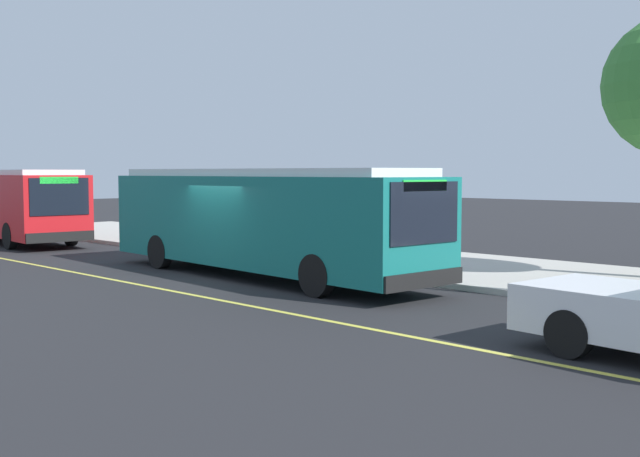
% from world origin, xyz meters
% --- Properties ---
extents(ground_plane, '(120.00, 120.00, 0.00)m').
position_xyz_m(ground_plane, '(0.00, 0.00, 0.00)').
color(ground_plane, '#232326').
extents(sidewalk_curb, '(44.00, 6.40, 0.15)m').
position_xyz_m(sidewalk_curb, '(0.00, 6.00, 0.07)').
color(sidewalk_curb, '#B7B2A8').
rests_on(sidewalk_curb, ground_plane).
extents(lane_stripe_center, '(36.00, 0.14, 0.01)m').
position_xyz_m(lane_stripe_center, '(0.00, -2.20, 0.00)').
color(lane_stripe_center, '#E0D64C').
rests_on(lane_stripe_center, ground_plane).
extents(transit_bus_main, '(11.83, 3.24, 2.95)m').
position_xyz_m(transit_bus_main, '(0.46, 1.01, 1.62)').
color(transit_bus_main, '#146B66').
rests_on(transit_bus_main, ground_plane).
extents(transit_bus_second, '(10.50, 3.48, 2.95)m').
position_xyz_m(transit_bus_second, '(-14.95, 0.73, 1.61)').
color(transit_bus_second, red).
rests_on(transit_bus_second, ground_plane).
extents(bus_shelter, '(2.90, 1.60, 2.48)m').
position_xyz_m(bus_shelter, '(-2.08, 5.42, 1.92)').
color(bus_shelter, '#333338').
rests_on(bus_shelter, sidewalk_curb).
extents(waiting_bench, '(1.60, 0.48, 0.95)m').
position_xyz_m(waiting_bench, '(-1.97, 5.43, 0.63)').
color(waiting_bench, brown).
rests_on(waiting_bench, sidewalk_curb).
extents(route_sign_post, '(0.44, 0.08, 2.80)m').
position_xyz_m(route_sign_post, '(0.99, 3.86, 1.96)').
color(route_sign_post, '#333338').
rests_on(route_sign_post, sidewalk_curb).
extents(pedestrian_commuter, '(0.24, 0.40, 1.69)m').
position_xyz_m(pedestrian_commuter, '(-0.89, 4.30, 1.12)').
color(pedestrian_commuter, '#282D47').
rests_on(pedestrian_commuter, sidewalk_curb).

